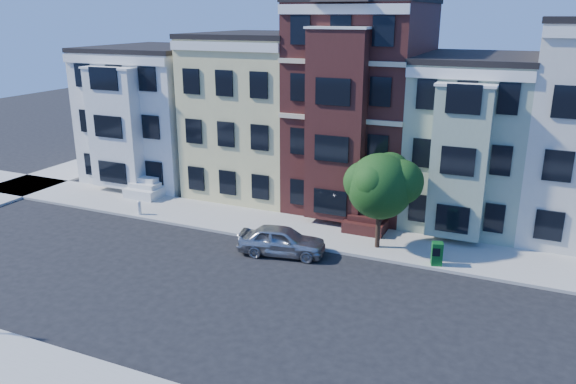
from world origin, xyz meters
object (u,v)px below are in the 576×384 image
at_px(fire_hydrant, 139,209).
at_px(parked_car, 282,240).
at_px(street_tree, 380,191).
at_px(newspaper_box, 437,254).

bearing_deg(fire_hydrant, parked_car, -8.94).
height_order(street_tree, newspaper_box, street_tree).
xyz_separation_m(newspaper_box, fire_hydrant, (-17.20, 0.00, -0.23)).
height_order(newspaper_box, fire_hydrant, newspaper_box).
distance_m(parked_car, fire_hydrant, 10.04).
relative_size(parked_car, fire_hydrant, 6.57).
bearing_deg(parked_car, newspaper_box, -88.73).
distance_m(newspaper_box, fire_hydrant, 17.20).
height_order(parked_car, newspaper_box, parked_car).
bearing_deg(fire_hydrant, newspaper_box, -0.00).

